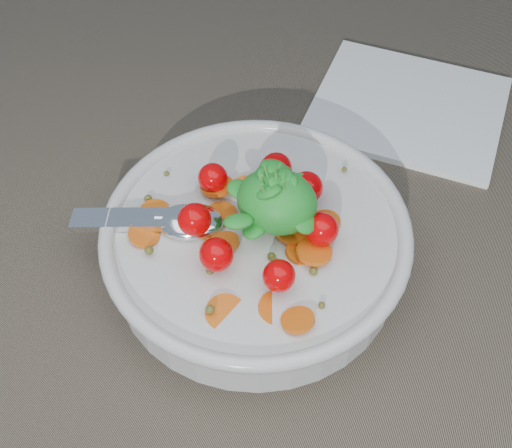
% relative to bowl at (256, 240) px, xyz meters
% --- Properties ---
extents(ground, '(6.00, 6.00, 0.00)m').
position_rel_bowl_xyz_m(ground, '(0.03, -0.03, -0.03)').
color(ground, '#706350').
rests_on(ground, ground).
extents(bowl, '(0.26, 0.24, 0.10)m').
position_rel_bowl_xyz_m(bowl, '(0.00, 0.00, 0.00)').
color(bowl, silver).
rests_on(bowl, ground).
extents(napkin, '(0.18, 0.16, 0.01)m').
position_rel_bowl_xyz_m(napkin, '(0.07, 0.23, -0.03)').
color(napkin, white).
rests_on(napkin, ground).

